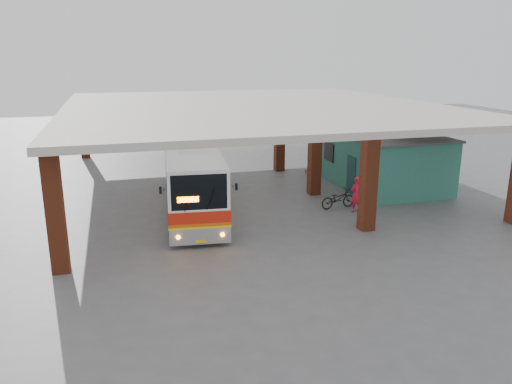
{
  "coord_description": "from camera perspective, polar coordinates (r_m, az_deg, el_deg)",
  "views": [
    {
      "loc": [
        -7.35,
        -21.59,
        7.46
      ],
      "look_at": [
        -1.17,
        0.0,
        1.23
      ],
      "focal_mm": 35.0,
      "sensor_mm": 36.0,
      "label": 1
    }
  ],
  "objects": [
    {
      "name": "coach_bus",
      "position": [
        24.98,
        -7.33,
        2.02
      ],
      "size": [
        3.64,
        11.85,
        3.4
      ],
      "rotation": [
        0.0,
        0.0,
        -0.1
      ],
      "color": "white",
      "rests_on": "ground"
    },
    {
      "name": "motorcycle",
      "position": [
        25.21,
        9.34,
        -0.76
      ],
      "size": [
        1.92,
        0.87,
        0.97
      ],
      "primitive_type": "imported",
      "rotation": [
        0.0,
        0.0,
        1.7
      ],
      "color": "black",
      "rests_on": "ground"
    },
    {
      "name": "ground",
      "position": [
        23.99,
        2.68,
        -2.62
      ],
      "size": [
        90.0,
        90.0,
        0.0
      ],
      "primitive_type": "plane",
      "color": "#515154",
      "rests_on": "ground"
    },
    {
      "name": "canopy_roof",
      "position": [
        29.32,
        -0.37,
        9.71
      ],
      "size": [
        21.0,
        23.0,
        0.3
      ],
      "primitive_type": "cube",
      "color": "#BCB8AA",
      "rests_on": "brick_columns"
    },
    {
      "name": "pedestrian",
      "position": [
        24.66,
        11.37,
        -0.26
      ],
      "size": [
        0.74,
        0.58,
        1.77
      ],
      "primitive_type": "imported",
      "rotation": [
        0.0,
        0.0,
        3.41
      ],
      "color": "red",
      "rests_on": "ground"
    },
    {
      "name": "shop_building",
      "position": [
        30.16,
        13.89,
        3.78
      ],
      "size": [
        5.2,
        8.2,
        3.11
      ],
      "color": "#286656",
      "rests_on": "ground"
    },
    {
      "name": "brick_columns",
      "position": [
        28.49,
        2.26,
        4.81
      ],
      "size": [
        20.1,
        21.6,
        4.35
      ],
      "color": "brown",
      "rests_on": "ground"
    },
    {
      "name": "red_chair",
      "position": [
        32.45,
        6.13,
        2.74
      ],
      "size": [
        0.46,
        0.46,
        0.74
      ],
      "rotation": [
        0.0,
        0.0,
        -0.2
      ],
      "color": "red",
      "rests_on": "ground"
    }
  ]
}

